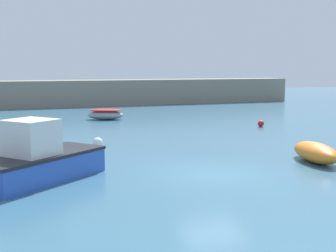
# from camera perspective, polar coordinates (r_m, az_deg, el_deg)

# --- Properties ---
(ground_plane) EXTENTS (120.00, 120.00, 0.20)m
(ground_plane) POSITION_cam_1_polar(r_m,az_deg,el_deg) (18.33, 5.46, -6.13)
(ground_plane) COLOR #38667F
(harbor_breakwater) EXTENTS (49.16, 3.74, 2.67)m
(harbor_breakwater) POSITION_cam_1_polar(r_m,az_deg,el_deg) (50.12, -11.25, 3.97)
(harbor_breakwater) COLOR gray
(harbor_breakwater) RESTS_ON ground_plane
(rowboat_with_red_cover) EXTENTS (3.07, 2.17, 0.84)m
(rowboat_with_red_cover) POSITION_cam_1_polar(r_m,az_deg,el_deg) (36.75, -7.62, 1.44)
(rowboat_with_red_cover) COLOR gray
(rowboat_with_red_cover) RESTS_ON ground_plane
(rowboat_blue_near) EXTENTS (1.93, 3.50, 0.84)m
(rowboat_blue_near) POSITION_cam_1_polar(r_m,az_deg,el_deg) (21.38, 17.57, -3.08)
(rowboat_blue_near) COLOR orange
(rowboat_blue_near) RESTS_ON ground_plane
(motorboat_grey_hull) EXTENTS (5.25, 4.80, 2.28)m
(motorboat_grey_hull) POSITION_cam_1_polar(r_m,az_deg,el_deg) (17.63, -15.59, -4.01)
(motorboat_grey_hull) COLOR #2D56B7
(motorboat_grey_hull) RESTS_ON ground_plane
(mooring_buoy_orange) EXTENTS (0.39, 0.39, 0.39)m
(mooring_buoy_orange) POSITION_cam_1_polar(r_m,az_deg,el_deg) (22.72, -16.99, -3.03)
(mooring_buoy_orange) COLOR orange
(mooring_buoy_orange) RESTS_ON ground_plane
(mooring_buoy_white) EXTENTS (0.53, 0.53, 0.53)m
(mooring_buoy_white) POSITION_cam_1_polar(r_m,az_deg,el_deg) (24.16, -8.57, -2.02)
(mooring_buoy_white) COLOR white
(mooring_buoy_white) RESTS_ON ground_plane
(mooring_buoy_red) EXTENTS (0.44, 0.44, 0.44)m
(mooring_buoy_red) POSITION_cam_1_polar(r_m,az_deg,el_deg) (32.80, 11.25, 0.30)
(mooring_buoy_red) COLOR red
(mooring_buoy_red) RESTS_ON ground_plane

